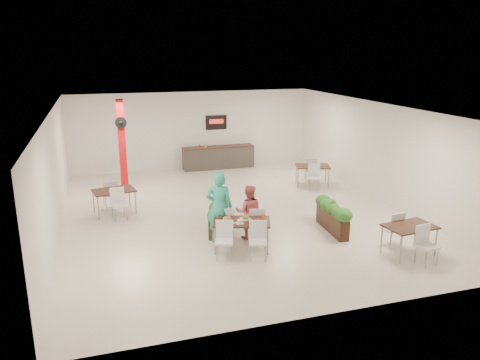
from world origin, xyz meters
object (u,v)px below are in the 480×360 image
object	(u,v)px
red_column	(122,143)
service_counter	(218,157)
planter_right	(332,214)
main_table	(241,225)
diner_man	(219,207)
planter_left	(219,211)
side_table_b	(312,169)
side_table_c	(410,230)
diner_woman	(249,212)
side_table_a	(114,194)

from	to	relation	value
red_column	service_counter	world-z (taller)	red_column
planter_right	main_table	bearing A→B (deg)	-170.82
main_table	diner_man	size ratio (longest dim) A/B	1.02
planter_left	service_counter	bearing A→B (deg)	75.52
red_column	diner_man	world-z (taller)	red_column
side_table_b	service_counter	bearing A→B (deg)	145.31
service_counter	side_table_c	world-z (taller)	service_counter
service_counter	side_table_c	bearing A→B (deg)	-77.18
red_column	side_table_c	distance (m)	10.13
main_table	planter_right	xyz separation A→B (m)	(2.76, 0.45, -0.15)
diner_man	side_table_c	distance (m)	4.72
red_column	side_table_c	size ratio (longest dim) A/B	1.93
service_counter	side_table_c	distance (m)	10.04
service_counter	planter_left	world-z (taller)	service_counter
red_column	diner_woman	distance (m)	6.50
red_column	diner_woman	world-z (taller)	red_column
red_column	diner_woman	size ratio (longest dim) A/B	2.20
service_counter	planter_right	distance (m)	7.94
main_table	planter_left	bearing A→B (deg)	96.43
side_table_b	diner_man	bearing A→B (deg)	-119.68
side_table_b	side_table_c	xyz separation A→B (m)	(-0.41, -6.23, -0.01)
red_column	planter_right	xyz separation A→B (m)	(5.19, -5.98, -1.16)
diner_man	diner_woman	world-z (taller)	diner_man
diner_man	red_column	bearing A→B (deg)	-52.26
planter_right	service_counter	bearing A→B (deg)	98.65
red_column	side_table_b	xyz separation A→B (m)	(6.64, -1.69, -1.01)
main_table	diner_woman	bearing A→B (deg)	57.77
side_table_c	red_column	bearing A→B (deg)	121.58
planter_left	side_table_a	world-z (taller)	planter_left
planter_left	side_table_b	world-z (taller)	planter_left
planter_left	planter_right	size ratio (longest dim) A/B	1.03
red_column	diner_man	xyz separation A→B (m)	(2.04, -5.78, -0.70)
diner_woman	main_table	bearing A→B (deg)	76.09
red_column	main_table	world-z (taller)	red_column
planter_right	side_table_a	xyz separation A→B (m)	(-5.66, 3.24, 0.15)
service_counter	diner_man	bearing A→B (deg)	-104.38
side_table_a	service_counter	bearing A→B (deg)	35.14
side_table_a	side_table_c	world-z (taller)	same
red_column	planter_left	distance (m)	5.50
main_table	side_table_a	bearing A→B (deg)	128.12
planter_left	side_table_c	bearing A→B (deg)	-37.37
service_counter	main_table	size ratio (longest dim) A/B	1.56
red_column	diner_woman	xyz separation A→B (m)	(2.84, -5.78, -0.91)
diner_man	side_table_b	bearing A→B (deg)	-120.08
side_table_b	main_table	bearing A→B (deg)	-112.92
side_table_a	side_table_b	size ratio (longest dim) A/B	1.00
side_table_b	side_table_c	size ratio (longest dim) A/B	1.01
planter_left	planter_right	xyz separation A→B (m)	(2.94, -1.09, -0.03)
side_table_a	side_table_c	xyz separation A→B (m)	(6.70, -5.18, -0.01)
diner_man	side_table_b	world-z (taller)	diner_man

